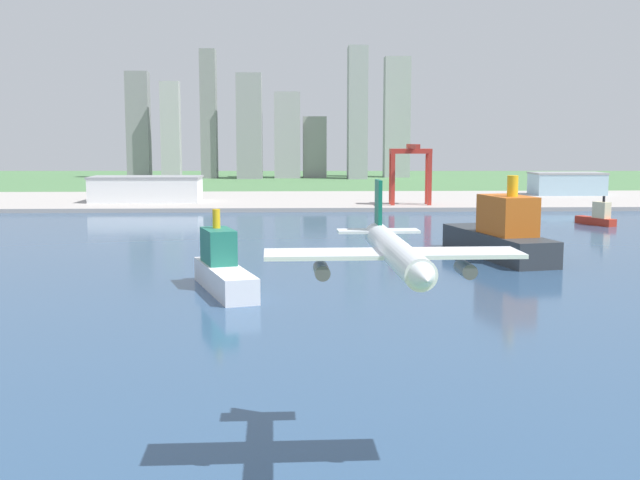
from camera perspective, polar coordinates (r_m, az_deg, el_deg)
name	(u,v)px	position (r m, az deg, el deg)	size (l,w,h in m)	color
ground_plane	(267,240)	(316.85, -3.91, -0.03)	(2400.00, 2400.00, 0.00)	#4A7748
water_bay	(261,264)	(257.49, -4.33, -1.74)	(840.00, 360.00, 0.15)	#2D4C70
industrial_pier	(276,201)	(505.69, -3.23, 2.88)	(840.00, 140.00, 2.50)	#A7A09B
airplane_landing	(395,252)	(90.42, 5.47, -0.89)	(30.24, 35.62, 10.61)	silver
ferry_boat	(223,269)	(212.96, -7.09, -2.09)	(20.56, 41.81, 21.34)	white
tugboat_small	(598,217)	(393.54, 19.55, 1.62)	(13.32, 22.09, 13.95)	#B22D1E
container_barge	(500,235)	(275.25, 12.98, 0.35)	(27.23, 61.49, 28.59)	#2D3338
port_crane_red	(411,161)	(458.58, 6.62, 5.70)	(23.74, 34.98, 35.22)	#B72D23
warehouse_main	(146,189)	(491.10, -12.52, 3.65)	(66.78, 29.34, 15.56)	white
warehouse_annex	(567,183)	(567.31, 17.51, 3.95)	(48.19, 27.61, 15.30)	#99BCD1
distant_skyline	(279,124)	(820.01, -2.99, 8.42)	(294.78, 52.86, 133.24)	gray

